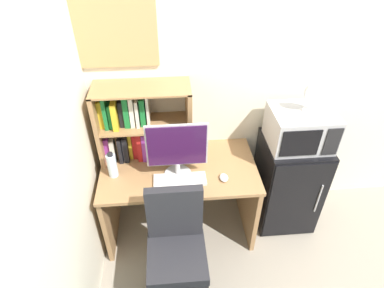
# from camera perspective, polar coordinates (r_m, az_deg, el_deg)

# --- Properties ---
(wall_back) EXTENTS (6.40, 0.04, 2.60)m
(wall_back) POSITION_cam_1_polar(r_m,az_deg,el_deg) (2.87, 25.38, 11.16)
(wall_back) COLOR silver
(wall_back) RESTS_ON ground_plane
(desk) EXTENTS (1.21, 0.67, 0.73)m
(desk) POSITION_cam_1_polar(r_m,az_deg,el_deg) (2.68, -2.21, -7.70)
(desk) COLOR #997047
(desk) RESTS_ON ground_plane
(hutch_bookshelf) EXTENTS (0.71, 0.30, 0.61)m
(hutch_bookshelf) POSITION_cam_1_polar(r_m,az_deg,el_deg) (2.52, -10.44, 3.63)
(hutch_bookshelf) COLOR #997047
(hutch_bookshelf) RESTS_ON desk
(monitor) EXTENTS (0.44, 0.20, 0.46)m
(monitor) POSITION_cam_1_polar(r_m,az_deg,el_deg) (2.31, -2.66, -0.90)
(monitor) COLOR #B7B7BC
(monitor) RESTS_ON desk
(keyboard) EXTENTS (0.39, 0.14, 0.02)m
(keyboard) POSITION_cam_1_polar(r_m,az_deg,el_deg) (2.41, -2.14, -6.32)
(keyboard) COLOR silver
(keyboard) RESTS_ON desk
(computer_mouse) EXTENTS (0.06, 0.09, 0.03)m
(computer_mouse) POSITION_cam_1_polar(r_m,az_deg,el_deg) (2.43, 5.64, -5.91)
(computer_mouse) COLOR silver
(computer_mouse) RESTS_ON desk
(water_bottle) EXTENTS (0.07, 0.07, 0.21)m
(water_bottle) POSITION_cam_1_polar(r_m,az_deg,el_deg) (2.47, -13.89, -3.66)
(water_bottle) COLOR silver
(water_bottle) RESTS_ON desk
(mini_fridge) EXTENTS (0.49, 0.50, 0.86)m
(mini_fridge) POSITION_cam_1_polar(r_m,az_deg,el_deg) (2.96, 16.37, -6.46)
(mini_fridge) COLOR black
(mini_fridge) RESTS_ON ground_plane
(microwave) EXTENTS (0.47, 0.39, 0.29)m
(microwave) POSITION_cam_1_polar(r_m,az_deg,el_deg) (2.61, 18.51, 2.72)
(microwave) COLOR #ADADB2
(microwave) RESTS_ON mini_fridge
(desk_fan) EXTENTS (0.16, 0.11, 0.24)m
(desk_fan) POSITION_cam_1_polar(r_m,az_deg,el_deg) (2.48, 20.74, 7.97)
(desk_fan) COLOR silver
(desk_fan) RESTS_ON microwave
(desk_chair) EXTENTS (0.47, 0.47, 0.92)m
(desk_chair) POSITION_cam_1_polar(r_m,az_deg,el_deg) (2.42, -2.72, -18.68)
(desk_chair) COLOR black
(desk_chair) RESTS_ON ground_plane
(wall_corkboard) EXTENTS (0.66, 0.02, 0.48)m
(wall_corkboard) POSITION_cam_1_polar(r_m,az_deg,el_deg) (2.36, -14.62, 18.44)
(wall_corkboard) COLOR tan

